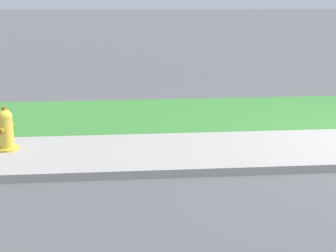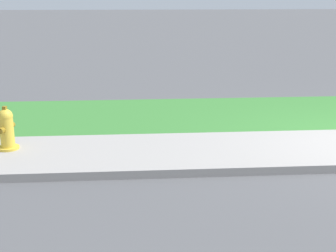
{
  "view_description": "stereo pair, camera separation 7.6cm",
  "coord_description": "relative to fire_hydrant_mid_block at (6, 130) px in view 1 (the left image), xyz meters",
  "views": [
    {
      "loc": [
        -3.96,
        -6.82,
        2.38
      ],
      "look_at": [
        -3.36,
        0.03,
        0.4
      ],
      "focal_mm": 50.0,
      "sensor_mm": 36.0,
      "label": 1
    },
    {
      "loc": [
        -3.88,
        -6.82,
        2.38
      ],
      "look_at": [
        -3.36,
        0.03,
        0.4
      ],
      "focal_mm": 50.0,
      "sensor_mm": 36.0,
      "label": 2
    }
  ],
  "objects": [
    {
      "name": "fire_hydrant_mid_block",
      "position": [
        0.0,
        0.0,
        0.0
      ],
      "size": [
        0.38,
        0.4,
        0.7
      ],
      "rotation": [
        0.0,
        0.0,
        1.32
      ],
      "color": "gold",
      "rests_on": "ground"
    },
    {
      "name": "grass_verge",
      "position": [
        5.86,
        2.01,
        -0.33
      ],
      "size": [
        18.0,
        2.73,
        0.01
      ],
      "primitive_type": "cube",
      "color": "#387A33",
      "rests_on": "ground"
    }
  ]
}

